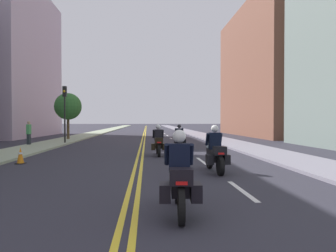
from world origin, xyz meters
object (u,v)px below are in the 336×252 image
object	(u,v)px
motorcycle_1	(215,154)
motorcycle_2	(158,143)
traffic_light_near	(65,104)
pedestrian_0	(29,133)
traffic_cone_2	(20,155)
motorcycle_0	(179,180)
street_tree_1	(68,107)
motorcycle_3	(179,138)

from	to	relation	value
motorcycle_1	motorcycle_2	bearing A→B (deg)	106.80
motorcycle_2	traffic_light_near	distance (m)	11.19
motorcycle_1	pedestrian_0	xyz separation A→B (m)	(-10.76, 12.10, 0.26)
traffic_cone_2	pedestrian_0	bearing A→B (deg)	108.19
motorcycle_0	street_tree_1	bearing A→B (deg)	111.45
pedestrian_0	street_tree_1	xyz separation A→B (m)	(1.09, 6.72, 2.20)
motorcycle_0	traffic_cone_2	xyz separation A→B (m)	(-5.92, 7.56, -0.32)
motorcycle_0	motorcycle_1	distance (m)	5.15
motorcycle_0	motorcycle_2	world-z (taller)	motorcycle_0
motorcycle_0	traffic_light_near	bearing A→B (deg)	113.32
traffic_light_near	pedestrian_0	distance (m)	3.48
motorcycle_1	street_tree_1	size ratio (longest dim) A/B	0.51
motorcycle_2	pedestrian_0	xyz separation A→B (m)	(-8.96, 6.69, 0.26)
motorcycle_2	street_tree_1	xyz separation A→B (m)	(-7.87, 13.41, 2.46)
motorcycle_0	traffic_cone_2	size ratio (longest dim) A/B	3.05
motorcycle_2	motorcycle_3	bearing A→B (deg)	70.58
motorcycle_3	street_tree_1	size ratio (longest dim) A/B	0.48
motorcycle_1	motorcycle_3	world-z (taller)	motorcycle_1
motorcycle_2	pedestrian_0	bearing A→B (deg)	142.16
motorcycle_0	street_tree_1	distance (m)	25.06
motorcycle_0	motorcycle_3	distance (m)	15.13
motorcycle_0	street_tree_1	size ratio (longest dim) A/B	0.49
motorcycle_2	pedestrian_0	distance (m)	11.19
motorcycle_3	pedestrian_0	distance (m)	10.72
traffic_light_near	street_tree_1	xyz separation A→B (m)	(-0.97, 4.94, 0.02)
motorcycle_2	street_tree_1	size ratio (longest dim) A/B	0.48
motorcycle_2	street_tree_1	world-z (taller)	street_tree_1
motorcycle_3	traffic_cone_2	size ratio (longest dim) A/B	2.98
traffic_light_near	pedestrian_0	bearing A→B (deg)	-139.24
pedestrian_0	street_tree_1	world-z (taller)	street_tree_1
traffic_light_near	pedestrian_0	xyz separation A→B (m)	(-2.06, -1.77, -2.18)
motorcycle_1	traffic_light_near	world-z (taller)	traffic_light_near
motorcycle_3	traffic_light_near	size ratio (longest dim) A/B	0.47
motorcycle_1	traffic_light_near	size ratio (longest dim) A/B	0.50
traffic_cone_2	street_tree_1	size ratio (longest dim) A/B	0.16
motorcycle_3	traffic_light_near	xyz separation A→B (m)	(-8.49, 3.67, 2.45)
motorcycle_2	street_tree_1	distance (m)	15.74
motorcycle_3	motorcycle_2	bearing A→B (deg)	-108.74
motorcycle_1	traffic_cone_2	bearing A→B (deg)	158.92
motorcycle_3	traffic_light_near	bearing A→B (deg)	156.23
motorcycle_3	traffic_cone_2	xyz separation A→B (m)	(-7.47, -7.49, -0.29)
motorcycle_0	motorcycle_2	xyz separation A→B (m)	(-0.04, 10.25, -0.02)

